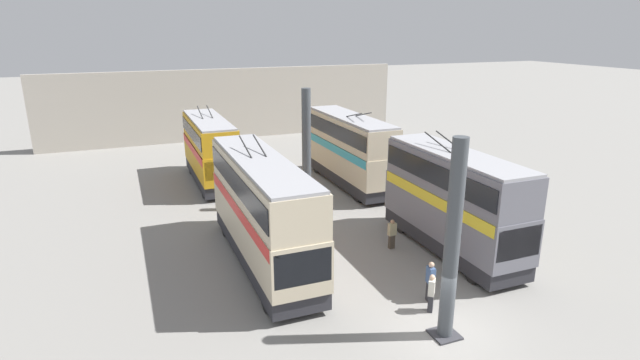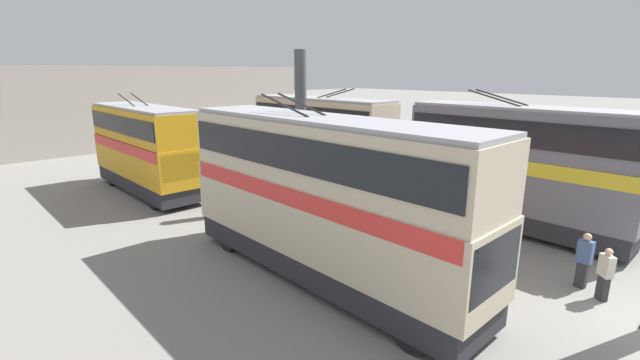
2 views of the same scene
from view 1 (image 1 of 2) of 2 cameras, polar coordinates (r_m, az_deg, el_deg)
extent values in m
plane|color=gray|center=(20.12, 13.82, -16.68)|extent=(240.00, 240.00, 0.00)
cube|color=#A8A093|center=(51.89, -10.33, 8.54)|extent=(0.50, 36.00, 7.04)
cylinder|color=#42474C|center=(18.23, 14.88, -6.91)|extent=(0.56, 0.56, 7.56)
cube|color=#333338|center=(20.02, 14.03, -16.75)|extent=(1.00, 1.00, 0.08)
cylinder|color=#42474C|center=(30.57, -1.55, 3.41)|extent=(0.56, 0.56, 7.56)
cube|color=#333338|center=(31.66, -1.50, -3.18)|extent=(1.00, 1.00, 0.08)
cylinder|color=black|center=(24.99, 20.94, -9.11)|extent=(0.91, 0.30, 0.91)
cylinder|color=black|center=(23.71, 17.13, -10.18)|extent=(0.91, 0.30, 0.91)
cylinder|color=black|center=(29.38, 12.82, -4.41)|extent=(0.91, 0.30, 0.91)
cylinder|color=black|center=(28.30, 9.29, -5.05)|extent=(0.91, 0.30, 0.91)
cube|color=#28282D|center=(26.50, 14.63, -6.57)|extent=(9.04, 2.45, 0.76)
cube|color=slate|center=(25.95, 14.87, -3.57)|extent=(9.22, 2.50, 2.21)
cube|color=yellow|center=(25.68, 15.01, -1.84)|extent=(8.94, 2.54, 0.55)
cube|color=slate|center=(25.33, 15.22, 0.73)|extent=(9.13, 2.42, 1.85)
cube|color=black|center=(25.30, 15.24, 0.93)|extent=(8.85, 2.51, 1.02)
cube|color=#9E9EA3|center=(25.07, 15.40, 2.91)|extent=(9.04, 2.25, 0.14)
cube|color=black|center=(22.69, 21.74, -6.70)|extent=(0.12, 2.30, 1.41)
cylinder|color=#282828|center=(26.09, 14.56, 4.33)|extent=(2.35, 0.07, 0.65)
cylinder|color=#282828|center=(25.69, 13.30, 4.23)|extent=(2.35, 0.07, 0.65)
cylinder|color=black|center=(40.02, 2.44, 1.85)|extent=(0.98, 0.30, 0.98)
cylinder|color=black|center=(39.23, -0.36, 1.55)|extent=(0.98, 0.30, 0.98)
cylinder|color=black|center=(33.77, 7.54, -1.20)|extent=(0.98, 0.30, 0.98)
cylinder|color=black|center=(32.83, 4.34, -1.64)|extent=(0.98, 0.30, 0.98)
cube|color=#28282D|center=(36.27, 3.36, 0.48)|extent=(10.11, 2.45, 0.77)
cube|color=beige|center=(35.89, 3.40, 2.63)|extent=(10.32, 2.50, 2.05)
cube|color=teal|center=(35.71, 3.42, 3.80)|extent=(10.01, 2.54, 0.55)
cube|color=beige|center=(35.46, 3.46, 5.65)|extent=(10.21, 2.42, 1.81)
cube|color=black|center=(35.44, 3.46, 5.80)|extent=(9.90, 2.51, 1.00)
cube|color=#9E9EA3|center=(35.28, 3.49, 7.21)|extent=(10.11, 2.25, 0.14)
cube|color=black|center=(40.38, 0.32, 4.60)|extent=(0.12, 2.30, 1.31)
cylinder|color=#282828|center=(34.23, 4.96, 7.48)|extent=(2.35, 0.07, 0.65)
cylinder|color=#282828|center=(33.92, 3.89, 7.42)|extent=(2.35, 0.07, 0.65)
cylinder|color=black|center=(21.30, -0.47, -12.48)|extent=(1.01, 0.30, 1.01)
cylinder|color=black|center=(20.73, -6.03, -13.49)|extent=(1.01, 0.30, 1.01)
cylinder|color=black|center=(28.38, -6.59, -4.75)|extent=(1.01, 0.30, 1.01)
cylinder|color=black|center=(27.96, -10.75, -5.30)|extent=(1.01, 0.30, 1.01)
cube|color=#28282D|center=(24.50, -6.43, -8.00)|extent=(11.02, 2.45, 0.78)
cube|color=beige|center=(23.91, -6.55, -4.76)|extent=(11.24, 2.50, 2.21)
cube|color=red|center=(23.62, -6.62, -2.90)|extent=(10.90, 2.54, 0.55)
cube|color=beige|center=(23.24, -6.72, -0.12)|extent=(11.13, 2.42, 1.85)
cube|color=black|center=(23.21, -6.73, 0.10)|extent=(10.79, 2.51, 1.02)
cube|color=#9E9EA3|center=(22.96, -6.81, 2.25)|extent=(11.02, 2.25, 0.14)
cube|color=black|center=(18.98, -1.98, -10.00)|extent=(0.12, 2.30, 1.41)
cylinder|color=#282828|center=(24.28, -6.92, 3.94)|extent=(2.35, 0.07, 0.65)
cylinder|color=#282828|center=(24.12, -8.53, 3.79)|extent=(2.35, 0.07, 0.65)
cylinder|color=black|center=(34.67, -9.63, -0.83)|extent=(0.96, 0.30, 0.96)
cylinder|color=black|center=(34.33, -13.05, -1.23)|extent=(0.96, 0.30, 0.96)
cylinder|color=black|center=(40.54, -11.56, 1.69)|extent=(0.96, 0.30, 0.96)
cylinder|color=black|center=(40.24, -14.50, 1.37)|extent=(0.96, 0.30, 0.96)
cube|color=#28282D|center=(37.46, -12.29, 0.64)|extent=(9.04, 2.45, 0.77)
cube|color=gold|center=(37.11, -12.42, 2.64)|extent=(9.22, 2.50, 1.94)
cube|color=red|center=(36.95, -12.49, 3.69)|extent=(8.94, 2.54, 0.55)
cube|color=gold|center=(36.72, -12.60, 5.37)|extent=(9.13, 2.42, 1.67)
cube|color=black|center=(36.70, -12.61, 5.50)|extent=(8.85, 2.51, 0.92)
cube|color=#9E9EA3|center=(36.55, -12.69, 6.75)|extent=(9.04, 2.25, 0.14)
cube|color=black|center=(32.73, -11.06, 1.14)|extent=(0.12, 2.30, 1.24)
cylinder|color=#282828|center=(37.67, -12.50, 7.62)|extent=(2.35, 0.07, 0.65)
cylinder|color=#282828|center=(37.56, -13.55, 7.52)|extent=(2.35, 0.07, 0.65)
cube|color=#2D2D33|center=(21.83, 12.41, -12.39)|extent=(0.32, 0.24, 0.83)
cube|color=#3D5684|center=(21.46, 12.54, -10.58)|extent=(0.45, 0.29, 0.73)
sphere|color=tan|center=(21.25, 12.62, -9.43)|extent=(0.24, 0.24, 0.24)
cube|color=#473D33|center=(26.28, 8.18, -6.99)|extent=(0.22, 0.31, 0.74)
cube|color=tan|center=(26.01, 8.25, -5.60)|extent=(0.26, 0.43, 0.64)
sphere|color=#A37A5B|center=(25.85, 8.29, -4.73)|extent=(0.21, 0.21, 0.21)
cube|color=#473D33|center=(23.70, -0.13, -9.54)|extent=(0.30, 0.35, 0.78)
cube|color=#3D5684|center=(23.39, -0.13, -7.95)|extent=(0.38, 0.48, 0.68)
sphere|color=beige|center=(23.20, -0.13, -6.95)|extent=(0.22, 0.22, 0.22)
cube|color=#2D2D33|center=(21.17, 12.52, -13.53)|extent=(0.36, 0.35, 0.76)
cube|color=beige|center=(20.82, 12.65, -11.85)|extent=(0.48, 0.45, 0.66)
sphere|color=tan|center=(20.62, 12.73, -10.78)|extent=(0.21, 0.21, 0.21)
cylinder|color=#B28E23|center=(27.49, -2.84, -5.58)|extent=(0.61, 0.61, 0.85)
cylinder|color=#B28E23|center=(27.49, -2.84, -5.58)|extent=(0.64, 0.64, 0.04)
camera|label=2|loc=(13.33, -34.07, -5.54)|focal=24.00mm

